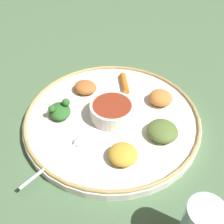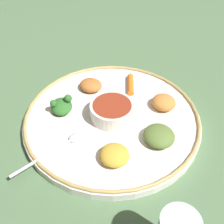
# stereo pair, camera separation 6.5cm
# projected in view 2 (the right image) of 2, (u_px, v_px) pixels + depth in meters

# --- Properties ---
(ground_plane) EXTENTS (2.40, 2.40, 0.00)m
(ground_plane) POSITION_uv_depth(u_px,v_px,m) (112.00, 122.00, 0.67)
(ground_plane) COLOR #4C6B47
(platter) EXTENTS (0.42, 0.42, 0.02)m
(platter) POSITION_uv_depth(u_px,v_px,m) (112.00, 120.00, 0.66)
(platter) COLOR white
(platter) RESTS_ON ground_plane
(platter_rim) EXTENTS (0.41, 0.41, 0.01)m
(platter_rim) POSITION_uv_depth(u_px,v_px,m) (112.00, 116.00, 0.65)
(platter_rim) COLOR tan
(platter_rim) RESTS_ON platter
(center_bowl) EXTENTS (0.10, 0.10, 0.04)m
(center_bowl) POSITION_uv_depth(u_px,v_px,m) (112.00, 110.00, 0.64)
(center_bowl) COLOR silver
(center_bowl) RESTS_ON platter
(spoon) EXTENTS (0.12, 0.14, 0.01)m
(spoon) POSITION_uv_depth(u_px,v_px,m) (60.00, 147.00, 0.58)
(spoon) COLOR silver
(spoon) RESTS_ON platter
(greens_pile) EXTENTS (0.07, 0.08, 0.04)m
(greens_pile) POSITION_uv_depth(u_px,v_px,m) (62.00, 106.00, 0.66)
(greens_pile) COLOR #2D6628
(greens_pile) RESTS_ON platter
(carrot_near_spoon) EXTENTS (0.03, 0.09, 0.02)m
(carrot_near_spoon) POSITION_uv_depth(u_px,v_px,m) (131.00, 83.00, 0.74)
(carrot_near_spoon) COLOR orange
(carrot_near_spoon) RESTS_ON platter
(mound_lentil_yellow) EXTENTS (0.09, 0.09, 0.03)m
(mound_lentil_yellow) POSITION_uv_depth(u_px,v_px,m) (114.00, 155.00, 0.56)
(mound_lentil_yellow) COLOR gold
(mound_lentil_yellow) RESTS_ON platter
(mound_collards) EXTENTS (0.09, 0.09, 0.03)m
(mound_collards) POSITION_uv_depth(u_px,v_px,m) (159.00, 136.00, 0.59)
(mound_collards) COLOR #567033
(mound_collards) RESTS_ON platter
(mound_chickpea) EXTENTS (0.07, 0.07, 0.03)m
(mound_chickpea) POSITION_uv_depth(u_px,v_px,m) (91.00, 85.00, 0.72)
(mound_chickpea) COLOR #B2662D
(mound_chickpea) RESTS_ON platter
(mound_squash) EXTENTS (0.08, 0.08, 0.03)m
(mound_squash) POSITION_uv_depth(u_px,v_px,m) (164.00, 102.00, 0.67)
(mound_squash) COLOR #C67A38
(mound_squash) RESTS_ON platter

